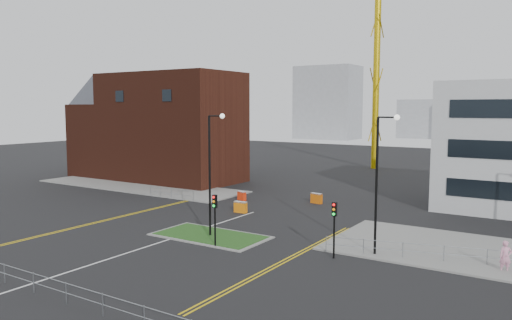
{
  "coord_description": "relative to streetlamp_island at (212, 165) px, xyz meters",
  "views": [
    {
      "loc": [
        24.64,
        -20.81,
        9.63
      ],
      "look_at": [
        1.01,
        15.87,
        5.0
      ],
      "focal_mm": 35.0,
      "sensor_mm": 36.0,
      "label": 1
    }
  ],
  "objects": [
    {
      "name": "barrier_mid",
      "position": [
        0.78,
        16.0,
        -4.86
      ],
      "size": [
        1.28,
        0.64,
        1.03
      ],
      "color": "#D35B0B",
      "rests_on": "ground"
    },
    {
      "name": "yellow_left_a",
      "position": [
        -11.22,
        2.0,
        -5.41
      ],
      "size": [
        0.12,
        24.0,
        0.01
      ],
      "primitive_type": "cube",
      "color": "gold",
      "rests_on": "ground"
    },
    {
      "name": "yellow_right_a",
      "position": [
        7.28,
        -2.0,
        -5.41
      ],
      "size": [
        0.12,
        20.0,
        0.01
      ],
      "primitive_type": "cube",
      "color": "gold",
      "rests_on": "ground"
    },
    {
      "name": "traffic_light_right",
      "position": [
        9.78,
        -0.02,
        -2.85
      ],
      "size": [
        0.28,
        0.33,
        3.65
      ],
      "color": "black",
      "rests_on": "ground"
    },
    {
      "name": "skyline_d",
      "position": [
        -10.22,
        132.0,
        0.59
      ],
      "size": [
        30.0,
        12.0,
        12.0
      ],
      "primitive_type": "cube",
      "color": "gray",
      "rests_on": "ground"
    },
    {
      "name": "pedestrian",
      "position": [
        19.34,
        2.87,
        -4.47
      ],
      "size": [
        0.81,
        0.7,
        1.89
      ],
      "primitive_type": "imported",
      "rotation": [
        0.0,
        0.0,
        0.43
      ],
      "color": "pink",
      "rests_on": "ground"
    },
    {
      "name": "yellow_left_b",
      "position": [
        -10.92,
        2.0,
        -5.41
      ],
      "size": [
        0.12,
        24.0,
        0.01
      ],
      "primitive_type": "cube",
      "color": "gold",
      "rests_on": "ground"
    },
    {
      "name": "railing_front",
      "position": [
        -2.22,
        -14.0,
        -4.63
      ],
      "size": [
        24.05,
        0.05,
        1.1
      ],
      "color": "gray",
      "rests_on": "ground"
    },
    {
      "name": "pavement_left",
      "position": [
        -22.22,
        14.0,
        -5.35
      ],
      "size": [
        28.0,
        8.0,
        0.12
      ],
      "primitive_type": "cube",
      "color": "slate",
      "rests_on": "ground"
    },
    {
      "name": "grass_island",
      "position": [
        -0.22,
        0.0,
        -5.35
      ],
      "size": [
        8.0,
        4.0,
        0.12
      ],
      "primitive_type": "cube",
      "color": "#214B19",
      "rests_on": "ground"
    },
    {
      "name": "centre_line",
      "position": [
        -2.22,
        -6.0,
        -5.41
      ],
      "size": [
        0.15,
        30.0,
        0.01
      ],
      "primitive_type": "cube",
      "color": "silver",
      "rests_on": "ground"
    },
    {
      "name": "railing_right",
      "position": [
        18.28,
        3.5,
        -4.63
      ],
      "size": [
        19.05,
        5.05,
        1.1
      ],
      "color": "gray",
      "rests_on": "ground"
    },
    {
      "name": "ground",
      "position": [
        -2.22,
        -8.0,
        -5.41
      ],
      "size": [
        200.0,
        200.0,
        0.0
      ],
      "primitive_type": "plane",
      "color": "black",
      "rests_on": "ground"
    },
    {
      "name": "island_kerb",
      "position": [
        -0.22,
        0.0,
        -5.37
      ],
      "size": [
        8.6,
        4.6,
        0.08
      ],
      "primitive_type": "cube",
      "color": "slate",
      "rests_on": "ground"
    },
    {
      "name": "traffic_light_island",
      "position": [
        1.78,
        -2.02,
        -2.85
      ],
      "size": [
        0.28,
        0.33,
        3.65
      ],
      "color": "black",
      "rests_on": "ground"
    },
    {
      "name": "railing_left",
      "position": [
        -13.22,
        10.0,
        -4.67
      ],
      "size": [
        6.05,
        0.05,
        1.1
      ],
      "color": "gray",
      "rests_on": "ground"
    },
    {
      "name": "brick_building",
      "position": [
        -25.19,
        20.0,
        1.44
      ],
      "size": [
        24.2,
        10.07,
        14.24
      ],
      "color": "#401A10",
      "rests_on": "ground"
    },
    {
      "name": "streetlamp_right_near",
      "position": [
        12.0,
        2.0,
        0.0
      ],
      "size": [
        1.46,
        0.36,
        9.18
      ],
      "color": "black",
      "rests_on": "ground"
    },
    {
      "name": "barrier_right",
      "position": [
        -3.12,
        8.21,
        -4.85
      ],
      "size": [
        1.24,
        0.45,
        1.04
      ],
      "color": "orange",
      "rests_on": "ground"
    },
    {
      "name": "skyline_a",
      "position": [
        -42.22,
        112.0,
        5.59
      ],
      "size": [
        18.0,
        12.0,
        22.0
      ],
      "primitive_type": "cube",
      "color": "gray",
      "rests_on": "ground"
    },
    {
      "name": "streetlamp_island",
      "position": [
        0.0,
        0.0,
        0.0
      ],
      "size": [
        1.46,
        0.36,
        9.18
      ],
      "color": "black",
      "rests_on": "ground"
    },
    {
      "name": "barrier_left",
      "position": [
        -6.48,
        13.31,
        -4.91
      ],
      "size": [
        1.17,
        0.73,
        0.93
      ],
      "color": "red",
      "rests_on": "ground"
    },
    {
      "name": "yellow_right_b",
      "position": [
        7.58,
        -2.0,
        -5.41
      ],
      "size": [
        0.12,
        20.0,
        0.01
      ],
      "primitive_type": "cube",
      "color": "gold",
      "rests_on": "ground"
    }
  ]
}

